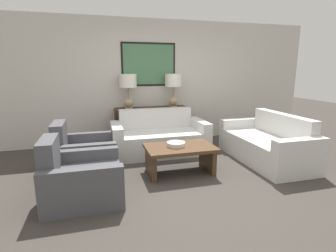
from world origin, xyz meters
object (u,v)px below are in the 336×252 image
at_px(decorative_bowl, 176,144).
at_px(couch_by_side, 267,145).
at_px(table_lamp_left, 128,85).
at_px(armchair_near_back_wall, 83,155).
at_px(console_table, 152,126).
at_px(table_lamp_right, 173,84).
at_px(coffee_table, 180,154).
at_px(armchair_near_camera, 80,179).
at_px(couch_by_back_wall, 159,138).

bearing_deg(decorative_bowl, couch_by_side, 4.07).
xyz_separation_m(table_lamp_left, armchair_near_back_wall, (-0.91, -1.29, -1.02)).
xyz_separation_m(console_table, armchair_near_back_wall, (-1.39, -1.29, -0.13)).
bearing_deg(decorative_bowl, table_lamp_left, 105.69).
bearing_deg(decorative_bowl, table_lamp_right, 74.75).
relative_size(couch_by_side, decorative_bowl, 6.35).
bearing_deg(coffee_table, console_table, 92.26).
bearing_deg(coffee_table, couch_by_side, 4.54).
bearing_deg(armchair_near_back_wall, console_table, 42.71).
distance_m(console_table, coffee_table, 1.77).
relative_size(coffee_table, armchair_near_camera, 1.16).
distance_m(couch_by_back_wall, decorative_bowl, 1.09).
bearing_deg(table_lamp_right, couch_by_back_wall, -125.38).
bearing_deg(armchair_near_camera, couch_by_back_wall, 48.36).
relative_size(table_lamp_right, armchair_near_back_wall, 0.77).
relative_size(table_lamp_left, armchair_near_camera, 0.77).
bearing_deg(table_lamp_right, console_table, 180.00).
xyz_separation_m(table_lamp_right, couch_by_side, (1.25, -1.64, -1.00)).
bearing_deg(armchair_near_camera, console_table, 58.27).
xyz_separation_m(decorative_bowl, armchair_near_camera, (-1.40, -0.49, -0.20)).
xyz_separation_m(console_table, decorative_bowl, (0.01, -1.76, 0.07)).
bearing_deg(console_table, table_lamp_left, 180.00).
relative_size(console_table, table_lamp_left, 2.20).
distance_m(table_lamp_right, armchair_near_camera, 3.11).
relative_size(decorative_bowl, armchair_near_camera, 0.31).
bearing_deg(couch_by_side, decorative_bowl, -175.93).
height_order(couch_by_side, decorative_bowl, couch_by_side).
distance_m(couch_by_side, coffee_table, 1.67).
bearing_deg(armchair_near_back_wall, armchair_near_camera, -90.00).
bearing_deg(coffee_table, decorative_bowl, 171.47).
distance_m(table_lamp_right, decorative_bowl, 2.00).
height_order(table_lamp_right, couch_by_back_wall, table_lamp_right).
relative_size(couch_by_back_wall, coffee_table, 1.70).
xyz_separation_m(coffee_table, decorative_bowl, (-0.06, 0.01, 0.16)).
xyz_separation_m(table_lamp_right, decorative_bowl, (-0.48, -1.76, -0.81)).
xyz_separation_m(table_lamp_left, couch_by_back_wall, (0.49, -0.69, -1.00)).
bearing_deg(table_lamp_left, console_table, 0.00).
distance_m(table_lamp_left, decorative_bowl, 2.00).
height_order(table_lamp_left, couch_by_side, table_lamp_left).
distance_m(console_table, decorative_bowl, 1.76).
xyz_separation_m(table_lamp_right, coffee_table, (-0.42, -1.77, -0.97)).
bearing_deg(armchair_near_back_wall, couch_by_side, -6.41).
bearing_deg(couch_by_back_wall, armchair_near_camera, -131.64).
xyz_separation_m(table_lamp_left, couch_by_side, (2.22, -1.64, -1.00)).
bearing_deg(armchair_near_back_wall, couch_by_back_wall, 23.31).
height_order(console_table, decorative_bowl, console_table).
height_order(console_table, couch_by_back_wall, couch_by_back_wall).
bearing_deg(coffee_table, table_lamp_left, 107.47).
distance_m(table_lamp_left, armchair_near_camera, 2.64).
height_order(console_table, armchair_near_back_wall, armchair_near_back_wall).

